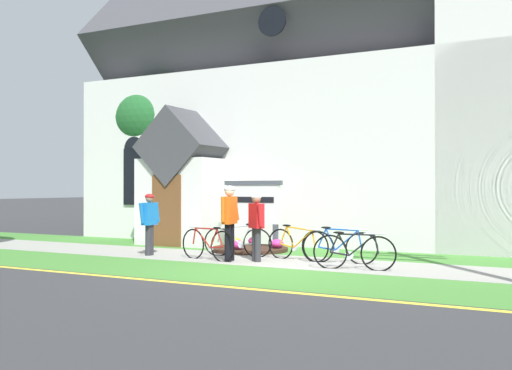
# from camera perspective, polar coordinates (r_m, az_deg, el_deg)

# --- Properties ---
(ground) EXTENTS (140.00, 140.00, 0.00)m
(ground) POSITION_cam_1_polar(r_m,az_deg,el_deg) (16.05, 6.97, -6.43)
(ground) COLOR #333335
(sidewalk_slab) EXTENTS (32.00, 2.20, 0.01)m
(sidewalk_slab) POSITION_cam_1_polar(r_m,az_deg,el_deg) (14.47, -3.75, -7.09)
(sidewalk_slab) COLOR #99968E
(sidewalk_slab) RESTS_ON ground
(grass_verge) EXTENTS (32.00, 2.36, 0.01)m
(grass_verge) POSITION_cam_1_polar(r_m,az_deg,el_deg) (12.58, -9.10, -8.13)
(grass_verge) COLOR #427F33
(grass_verge) RESTS_ON ground
(church_lawn) EXTENTS (24.00, 2.07, 0.01)m
(church_lawn) POSITION_cam_1_polar(r_m,az_deg,el_deg) (16.33, 0.08, -6.32)
(church_lawn) COLOR #427F33
(church_lawn) RESTS_ON ground
(curb_paint_stripe) EXTENTS (28.00, 0.16, 0.01)m
(curb_paint_stripe) POSITION_cam_1_polar(r_m,az_deg,el_deg) (11.54, -13.03, -8.84)
(curb_paint_stripe) COLOR yellow
(curb_paint_stripe) RESTS_ON ground
(church_building) EXTENTS (15.29, 11.29, 13.55)m
(church_building) POSITION_cam_1_polar(r_m,az_deg,el_deg) (21.43, 7.69, 8.47)
(church_building) COLOR white
(church_building) RESTS_ON ground
(church_sign) EXTENTS (1.74, 0.15, 1.92)m
(church_sign) POSITION_cam_1_polar(r_m,az_deg,el_deg) (15.97, -0.30, -1.99)
(church_sign) COLOR #474C56
(church_sign) RESTS_ON ground
(flower_bed) EXTENTS (2.11, 2.11, 0.34)m
(flower_bed) POSITION_cam_1_polar(r_m,az_deg,el_deg) (15.85, -0.64, -6.20)
(flower_bed) COLOR #382319
(flower_bed) RESTS_ON ground
(bicycle_white) EXTENTS (1.74, 0.23, 0.85)m
(bicycle_white) POSITION_cam_1_polar(r_m,az_deg,el_deg) (13.41, 8.21, -6.00)
(bicycle_white) COLOR black
(bicycle_white) RESTS_ON ground
(bicycle_yellow) EXTENTS (1.71, 0.40, 0.86)m
(bicycle_yellow) POSITION_cam_1_polar(r_m,az_deg,el_deg) (13.86, 4.07, -5.81)
(bicycle_yellow) COLOR black
(bicycle_yellow) RESTS_ON ground
(bicycle_silver) EXTENTS (1.75, 0.36, 0.85)m
(bicycle_silver) POSITION_cam_1_polar(r_m,az_deg,el_deg) (14.56, -1.80, -5.56)
(bicycle_silver) COLOR black
(bicycle_silver) RESTS_ON ground
(bicycle_red) EXTENTS (1.74, 0.28, 0.82)m
(bicycle_red) POSITION_cam_1_polar(r_m,az_deg,el_deg) (12.39, 9.58, -6.48)
(bicycle_red) COLOR black
(bicycle_red) RESTS_ON ground
(bicycle_blue) EXTENTS (1.69, 0.43, 0.83)m
(bicycle_blue) POSITION_cam_1_polar(r_m,az_deg,el_deg) (13.88, -4.77, -5.81)
(bicycle_blue) COLOR black
(bicycle_blue) RESTS_ON ground
(cyclist_in_green_jersey) EXTENTS (0.31, 0.77, 1.77)m
(cyclist_in_green_jersey) POSITION_cam_1_polar(r_m,az_deg,el_deg) (13.57, -2.62, -3.10)
(cyclist_in_green_jersey) COLOR black
(cyclist_in_green_jersey) RESTS_ON ground
(cyclist_in_blue_jersey) EXTENTS (0.25, 0.71, 1.57)m
(cyclist_in_blue_jersey) POSITION_cam_1_polar(r_m,az_deg,el_deg) (14.97, -10.43, -3.40)
(cyclist_in_blue_jersey) COLOR #2D2D33
(cyclist_in_blue_jersey) RESTS_ON ground
(cyclist_in_red_jersey) EXTENTS (0.48, 0.59, 1.59)m
(cyclist_in_red_jersey) POSITION_cam_1_polar(r_m,az_deg,el_deg) (13.48, 0.04, -3.70)
(cyclist_in_red_jersey) COLOR #2D2D33
(cyclist_in_red_jersey) RESTS_ON ground
(yard_deciduous_tree) EXTENTS (3.63, 3.63, 5.70)m
(yard_deciduous_tree) POSITION_cam_1_polar(r_m,az_deg,el_deg) (21.32, -9.12, 6.25)
(yard_deciduous_tree) COLOR #3D2D1E
(yard_deciduous_tree) RESTS_ON ground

